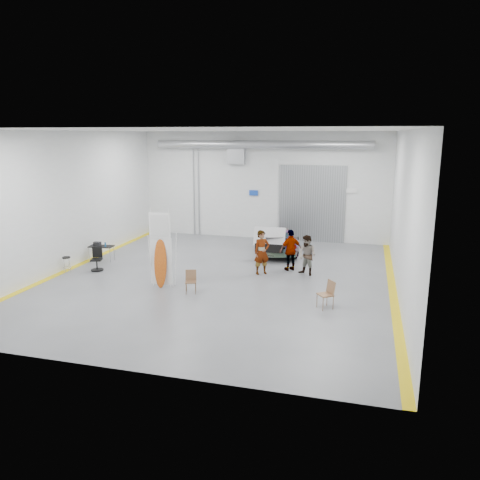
% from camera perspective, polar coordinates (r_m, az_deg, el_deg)
% --- Properties ---
extents(ground, '(16.00, 16.00, 0.00)m').
position_cam_1_polar(ground, '(19.47, -2.46, -4.70)').
color(ground, '#5C5E64').
rests_on(ground, ground).
extents(room_shell, '(14.02, 16.18, 6.01)m').
position_cam_1_polar(room_shell, '(20.70, -0.06, 7.89)').
color(room_shell, silver).
rests_on(room_shell, ground).
extents(sedan_car, '(2.96, 4.69, 1.27)m').
position_cam_1_polar(sedan_car, '(23.72, 4.57, 0.06)').
color(sedan_car, silver).
rests_on(sedan_car, ground).
extents(person_a, '(0.83, 0.77, 1.90)m').
position_cam_1_polar(person_a, '(19.84, 2.67, -1.51)').
color(person_a, '#8C6E4C').
rests_on(person_a, ground).
extents(person_b, '(1.04, 0.97, 1.71)m').
position_cam_1_polar(person_b, '(19.90, 8.19, -1.87)').
color(person_b, slate).
rests_on(person_b, ground).
extents(person_c, '(1.10, 0.99, 1.82)m').
position_cam_1_polar(person_c, '(20.47, 6.21, -1.23)').
color(person_c, '#A74F37').
rests_on(person_c, ground).
extents(surfboard_display, '(0.89, 0.26, 3.13)m').
position_cam_1_polar(surfboard_display, '(18.28, -9.68, -1.91)').
color(surfboard_display, white).
rests_on(surfboard_display, ground).
extents(folding_chair_near, '(0.51, 0.54, 0.86)m').
position_cam_1_polar(folding_chair_near, '(17.76, -5.99, -5.60)').
color(folding_chair_near, brown).
rests_on(folding_chair_near, ground).
extents(folding_chair_far, '(0.63, 0.74, 0.97)m').
position_cam_1_polar(folding_chair_far, '(16.40, 10.34, -7.20)').
color(folding_chair_far, brown).
rests_on(folding_chair_far, ground).
extents(shop_stool, '(0.36, 0.36, 0.70)m').
position_cam_1_polar(shop_stool, '(21.49, -20.37, -2.85)').
color(shop_stool, black).
rests_on(shop_stool, ground).
extents(work_table, '(1.18, 0.70, 0.92)m').
position_cam_1_polar(work_table, '(22.97, -16.68, -0.69)').
color(work_table, '#93959B').
rests_on(work_table, ground).
extents(office_chair, '(0.56, 0.59, 1.01)m').
position_cam_1_polar(office_chair, '(21.40, -16.99, -2.40)').
color(office_chair, black).
rests_on(office_chair, ground).
extents(trunk_lid, '(1.48, 0.90, 0.04)m').
position_cam_1_polar(trunk_lid, '(21.73, 3.65, 0.65)').
color(trunk_lid, silver).
rests_on(trunk_lid, sedan_car).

